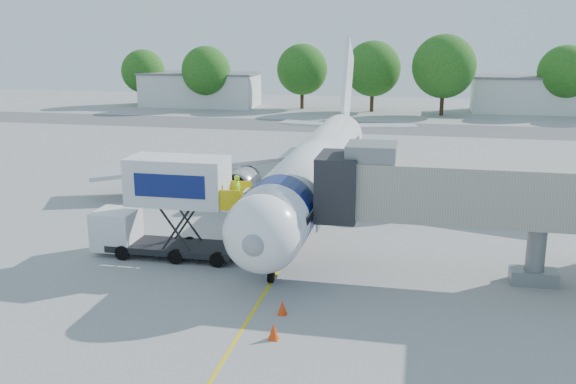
% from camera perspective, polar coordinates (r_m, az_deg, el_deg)
% --- Properties ---
extents(ground, '(160.00, 160.00, 0.00)m').
position_cam_1_polar(ground, '(40.36, 1.59, -3.00)').
color(ground, '#989896').
rests_on(ground, ground).
extents(guidance_line, '(0.15, 70.00, 0.01)m').
position_cam_1_polar(guidance_line, '(40.36, 1.59, -3.00)').
color(guidance_line, yellow).
rests_on(guidance_line, ground).
extents(taxiway_strip, '(120.00, 10.00, 0.01)m').
position_cam_1_polar(taxiway_strip, '(81.11, 6.92, 5.70)').
color(taxiway_strip, '#59595B').
rests_on(taxiway_strip, ground).
extents(aircraft, '(34.17, 37.73, 11.35)m').
position_cam_1_polar(aircraft, '(43.55, 2.58, 2.29)').
color(aircraft, white).
rests_on(aircraft, ground).
extents(jet_bridge, '(13.90, 3.20, 6.60)m').
position_cam_1_polar(jet_bridge, '(31.89, 13.61, -0.02)').
color(jet_bridge, '#ACA493').
rests_on(jet_bridge, ground).
extents(catering_hiloader, '(8.50, 2.44, 5.50)m').
position_cam_1_polar(catering_hiloader, '(34.83, -10.69, -1.35)').
color(catering_hiloader, black).
rests_on(catering_hiloader, ground).
extents(ground_tug, '(3.32, 1.80, 1.31)m').
position_cam_1_polar(ground_tug, '(25.16, -10.06, -12.68)').
color(ground_tug, silver).
rests_on(ground_tug, ground).
extents(safety_cone_a, '(0.41, 0.41, 0.65)m').
position_cam_1_polar(safety_cone_a, '(28.16, -0.51, -10.25)').
color(safety_cone_a, red).
rests_on(safety_cone_a, ground).
extents(safety_cone_b, '(0.43, 0.43, 0.69)m').
position_cam_1_polar(safety_cone_b, '(26.10, -1.30, -12.29)').
color(safety_cone_b, red).
rests_on(safety_cone_b, ground).
extents(outbuilding_left, '(18.40, 8.40, 5.30)m').
position_cam_1_polar(outbuilding_left, '(104.35, -7.81, 9.05)').
color(outbuilding_left, silver).
rests_on(outbuilding_left, ground).
extents(outbuilding_right, '(16.40, 7.40, 5.30)m').
position_cam_1_polar(outbuilding_right, '(101.51, 20.59, 8.14)').
color(outbuilding_right, silver).
rests_on(outbuilding_right, ground).
extents(tree_a, '(6.92, 6.92, 8.83)m').
position_cam_1_polar(tree_a, '(107.31, -12.75, 10.42)').
color(tree_a, '#382314').
rests_on(tree_a, ground).
extents(tree_b, '(7.45, 7.45, 9.50)m').
position_cam_1_polar(tree_b, '(100.29, -7.30, 10.64)').
color(tree_b, '#382314').
rests_on(tree_b, ground).
extents(tree_c, '(7.72, 7.72, 9.84)m').
position_cam_1_polar(tree_c, '(99.49, 1.27, 10.84)').
color(tree_c, '#382314').
rests_on(tree_c, ground).
extents(tree_d, '(8.13, 8.13, 10.37)m').
position_cam_1_polar(tree_d, '(96.70, 7.56, 10.81)').
color(tree_d, '#382314').
rests_on(tree_d, ground).
extents(tree_e, '(8.89, 8.89, 11.33)m').
position_cam_1_polar(tree_e, '(93.95, 13.70, 10.79)').
color(tree_e, '#382314').
rests_on(tree_e, ground).
extents(tree_f, '(7.72, 7.72, 9.84)m').
position_cam_1_polar(tree_f, '(100.28, 23.44, 9.71)').
color(tree_f, '#382314').
rests_on(tree_f, ground).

